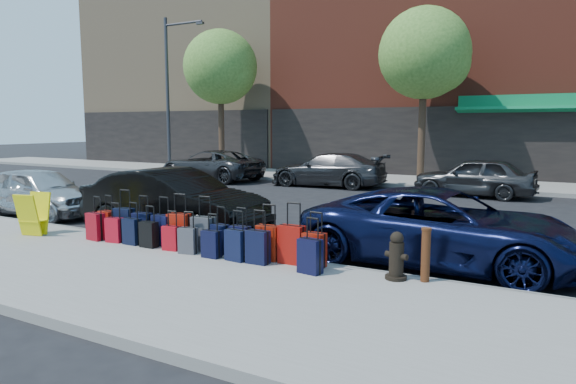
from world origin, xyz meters
The scene contains 39 objects.
ground centered at (0.00, 0.00, 0.00)m, with size 120.00×120.00×0.00m, color black.
sidewalk_near centered at (0.00, -6.50, 0.07)m, with size 60.00×4.00×0.15m, color gray.
sidewalk_far centered at (0.00, 10.00, 0.07)m, with size 60.00×4.00×0.15m, color gray.
curb_near centered at (0.00, -4.48, 0.07)m, with size 60.00×0.08×0.15m, color gray.
curb_far centered at (0.00, 7.98, 0.07)m, with size 60.00×0.08×0.15m, color gray.
building_left centered at (-16.00, 17.98, 7.98)m, with size 15.00×12.12×16.00m.
tree_left centered at (-9.86, 9.50, 5.41)m, with size 3.80×3.80×7.27m.
tree_center centered at (0.64, 9.50, 5.41)m, with size 3.80×3.80×7.27m.
streetlight centered at (-12.80, 8.80, 4.66)m, with size 2.59×0.18×8.00m.
suitcase_front_0 centered at (-2.51, -4.83, 0.43)m, with size 0.39×0.24×0.90m.
suitcase_front_1 centered at (-2.05, -4.79, 0.48)m, with size 0.46×0.29×1.05m.
suitcase_front_2 centered at (-1.53, -4.77, 0.45)m, with size 0.40×0.23×0.95m.
suitcase_front_3 centered at (-0.92, -4.84, 0.46)m, with size 0.41×0.23×0.98m.
suitcase_front_4 centered at (-0.56, -4.75, 0.48)m, with size 0.47×0.32×1.05m.
suitcase_front_5 centered at (0.08, -4.80, 0.48)m, with size 0.46×0.28×1.05m.
suitcase_front_6 centered at (0.47, -4.81, 0.43)m, with size 0.39×0.26×0.89m.
suitcase_front_7 centered at (0.93, -4.80, 0.43)m, with size 0.38×0.21×0.90m.
suitcase_front_8 centered at (1.52, -4.79, 0.46)m, with size 0.44×0.27×1.00m.
suitcase_front_9 centered at (2.00, -4.78, 0.49)m, with size 0.44×0.24×1.07m.
suitcase_front_10 centered at (2.44, -4.79, 0.45)m, with size 0.40×0.23×0.94m.
suitcase_back_0 centered at (-2.48, -5.16, 0.44)m, with size 0.40×0.26×0.92m.
suitcase_back_1 centered at (-1.97, -5.12, 0.41)m, with size 0.37×0.24×0.82m.
suitcase_back_2 centered at (-1.51, -5.08, 0.42)m, with size 0.36×0.21×0.86m.
suitcase_back_3 centered at (-1.03, -5.10, 0.41)m, with size 0.35×0.21×0.82m.
suitcase_back_4 centered at (-0.48, -5.08, 0.39)m, with size 0.34×0.23×0.77m.
suitcase_back_5 centered at (-0.03, -5.12, 0.40)m, with size 0.36×0.25×0.79m.
suitcase_back_6 centered at (0.53, -5.14, 0.40)m, with size 0.34×0.20×0.81m.
suitcase_back_7 centered at (1.05, -5.10, 0.43)m, with size 0.39×0.25×0.90m.
suitcase_back_8 centered at (1.49, -5.07, 0.44)m, with size 0.40×0.23×0.94m.
suitcase_back_10 centered at (2.55, -5.16, 0.44)m, with size 0.41×0.28×0.91m.
fire_hydrant centered at (3.87, -4.80, 0.50)m, with size 0.39×0.34×0.76m.
bollard centered at (4.30, -4.71, 0.58)m, with size 0.16×0.16×0.84m.
display_rack centered at (-4.05, -5.49, 0.61)m, with size 0.64×0.68×0.92m.
car_near_0 centered at (-6.91, -3.33, 0.69)m, with size 1.63×4.04×1.38m, color #BABDC1.
car_near_1 centered at (-1.91, -3.37, 0.76)m, with size 1.61×4.62×1.52m, color black.
car_near_2 centered at (4.21, -3.10, 0.70)m, with size 2.33×5.05×1.40m, color #0B1133.
car_far_0 centered at (-8.44, 6.55, 0.70)m, with size 2.33×5.05×1.40m, color #323234.
car_far_1 centered at (-2.69, 6.96, 0.70)m, with size 1.97×4.85×1.41m, color #333336.
car_far_2 centered at (3.15, 6.75, 0.71)m, with size 1.68×4.17×1.42m, color #313134.
Camera 1 is at (6.18, -12.43, 2.54)m, focal length 32.00 mm.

